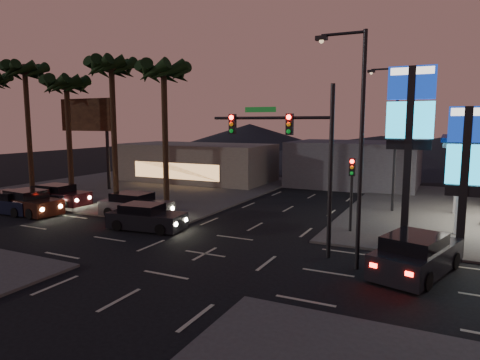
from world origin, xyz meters
The scene contains 26 objects.
ground centered at (0.00, 0.00, 0.00)m, with size 140.00×140.00×0.00m, color black.
corner_lot_nw centered at (-16.00, 16.00, 0.06)m, with size 24.00×24.00×0.12m, color #47443F.
pylon_sign_tall centered at (8.50, 5.50, 6.39)m, with size 2.20×0.35×9.00m.
pylon_sign_short centered at (11.00, 4.50, 4.66)m, with size 1.60×0.35×7.00m.
traffic_signal_mast centered at (3.76, 1.99, 5.23)m, with size 6.10×0.39×8.00m.
pedestal_signal centered at (5.50, 6.98, 2.92)m, with size 0.32×0.39×4.30m.
streetlight_near centered at (6.79, 1.00, 5.72)m, with size 2.14×0.25×10.00m.
streetlight_mid centered at (6.79, 14.00, 5.72)m, with size 2.14×0.25×10.00m.
streetlight_far centered at (6.79, 28.00, 5.72)m, with size 2.14×0.25×10.00m.
palm_a centered at (-9.00, 9.50, 9.43)m, with size 4.41×4.41×10.86m.
palm_b centered at (-14.00, 9.50, 9.97)m, with size 4.41×4.41×11.46m.
palm_c centered at (-19.00, 9.50, 8.88)m, with size 4.41×4.41×10.26m.
palm_d centered at (-24.00, 9.50, 10.15)m, with size 4.41×4.41×11.66m.
billboard centered at (-20.50, 13.00, 6.33)m, with size 6.00×0.30×8.50m.
building_far_west centered at (-14.00, 22.00, 2.00)m, with size 16.00×8.00×4.00m, color #726B5B.
building_far_mid centered at (2.00, 26.00, 2.20)m, with size 12.00×9.00×4.40m, color #4C4C51.
hill_left centered at (-25.00, 60.00, 3.00)m, with size 40.00×40.00×6.00m, color black.
hill_right centered at (15.00, 60.00, 2.50)m, with size 50.00×50.00×5.00m, color black.
hill_center centered at (0.00, 60.00, 2.00)m, with size 60.00×60.00×4.00m, color black.
car_lane_a_front centered at (-5.57, 2.61, 0.70)m, with size 4.77×2.34×1.51m.
car_lane_a_mid centered at (-15.59, 2.58, 0.77)m, with size 5.24×2.61×1.65m.
car_lane_a_rear centered at (-17.03, 2.28, 0.70)m, with size 4.68×2.06×1.51m.
car_lane_b_front centered at (-8.32, 5.01, 0.75)m, with size 5.02×2.20×1.62m.
car_lane_b_mid centered at (-16.88, 5.59, 0.68)m, with size 4.67×2.35×1.47m.
car_lane_b_rear centered at (-16.30, 5.75, 0.73)m, with size 4.90×2.18×1.57m.
suv_station centered at (9.32, 1.50, 0.79)m, with size 3.57×5.50×1.71m.
Camera 1 is at (10.20, -17.21, 6.28)m, focal length 32.00 mm.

